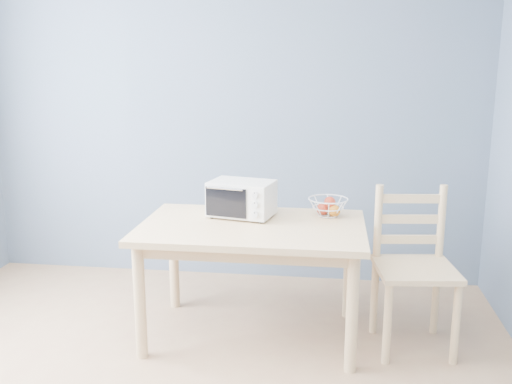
# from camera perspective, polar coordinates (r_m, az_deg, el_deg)

# --- Properties ---
(room) EXTENTS (4.01, 4.51, 2.61)m
(room) POSITION_cam_1_polar(r_m,az_deg,el_deg) (2.39, -12.29, 1.97)
(room) COLOR tan
(room) RESTS_ON ground
(dining_table) EXTENTS (1.40, 0.90, 0.75)m
(dining_table) POSITION_cam_1_polar(r_m,az_deg,el_deg) (3.59, -0.38, -4.81)
(dining_table) COLOR #E3BB88
(dining_table) RESTS_ON ground
(toaster_oven) EXTENTS (0.45, 0.36, 0.24)m
(toaster_oven) POSITION_cam_1_polar(r_m,az_deg,el_deg) (3.71, -1.67, -0.60)
(toaster_oven) COLOR beige
(toaster_oven) RESTS_ON dining_table
(fruit_basket) EXTENTS (0.27, 0.27, 0.13)m
(fruit_basket) POSITION_cam_1_polar(r_m,az_deg,el_deg) (3.76, 7.26, -1.43)
(fruit_basket) COLOR silver
(fruit_basket) RESTS_ON dining_table
(dining_chair) EXTENTS (0.52, 0.52, 1.00)m
(dining_chair) POSITION_cam_1_polar(r_m,az_deg,el_deg) (3.67, 15.46, -7.54)
(dining_chair) COLOR #E3BB88
(dining_chair) RESTS_ON ground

